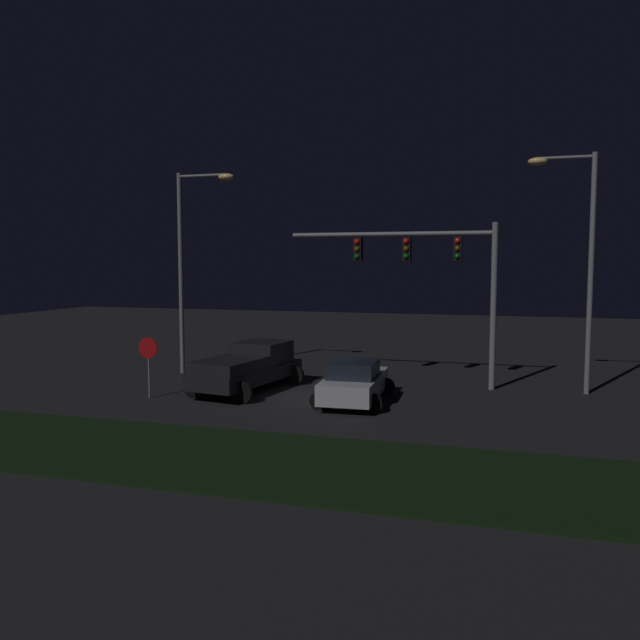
{
  "coord_description": "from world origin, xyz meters",
  "views": [
    {
      "loc": [
        6.62,
        -22.4,
        4.93
      ],
      "look_at": [
        -0.1,
        0.02,
        2.86
      ],
      "focal_mm": 36.07,
      "sensor_mm": 36.0,
      "label": 1
    }
  ],
  "objects_px": {
    "street_lamp_right": "(579,246)",
    "pickup_truck": "(249,365)",
    "street_lamp_left": "(191,250)",
    "stop_sign": "(148,356)",
    "traffic_signal_gantry": "(431,264)",
    "car_sedan": "(354,382)"
  },
  "relations": [
    {
      "from": "pickup_truck",
      "to": "stop_sign",
      "type": "height_order",
      "value": "stop_sign"
    },
    {
      "from": "pickup_truck",
      "to": "street_lamp_right",
      "type": "distance_m",
      "value": 13.26
    },
    {
      "from": "street_lamp_left",
      "to": "traffic_signal_gantry",
      "type": "bearing_deg",
      "value": 0.28
    },
    {
      "from": "street_lamp_right",
      "to": "car_sedan",
      "type": "bearing_deg",
      "value": -152.32
    },
    {
      "from": "street_lamp_right",
      "to": "stop_sign",
      "type": "distance_m",
      "value": 16.47
    },
    {
      "from": "pickup_truck",
      "to": "traffic_signal_gantry",
      "type": "bearing_deg",
      "value": -57.32
    },
    {
      "from": "pickup_truck",
      "to": "street_lamp_right",
      "type": "relative_size",
      "value": 0.63
    },
    {
      "from": "street_lamp_right",
      "to": "pickup_truck",
      "type": "bearing_deg",
      "value": -165.86
    },
    {
      "from": "pickup_truck",
      "to": "street_lamp_left",
      "type": "bearing_deg",
      "value": 63.47
    },
    {
      "from": "traffic_signal_gantry",
      "to": "street_lamp_left",
      "type": "xyz_separation_m",
      "value": [
        -10.52,
        -0.05,
        0.63
      ]
    },
    {
      "from": "pickup_truck",
      "to": "traffic_signal_gantry",
      "type": "relative_size",
      "value": 0.68
    },
    {
      "from": "pickup_truck",
      "to": "street_lamp_right",
      "type": "xyz_separation_m",
      "value": [
        12.06,
        3.04,
        4.58
      ]
    },
    {
      "from": "street_lamp_left",
      "to": "stop_sign",
      "type": "height_order",
      "value": "street_lamp_left"
    },
    {
      "from": "street_lamp_left",
      "to": "street_lamp_right",
      "type": "distance_m",
      "value": 15.99
    },
    {
      "from": "street_lamp_left",
      "to": "stop_sign",
      "type": "xyz_separation_m",
      "value": [
        0.97,
        -5.19,
        -3.97
      ]
    },
    {
      "from": "street_lamp_right",
      "to": "stop_sign",
      "type": "xyz_separation_m",
      "value": [
        -15.03,
        -5.41,
        -4.01
      ]
    },
    {
      "from": "street_lamp_right",
      "to": "street_lamp_left",
      "type": "bearing_deg",
      "value": -179.21
    },
    {
      "from": "street_lamp_left",
      "to": "stop_sign",
      "type": "bearing_deg",
      "value": -79.47
    },
    {
      "from": "car_sedan",
      "to": "stop_sign",
      "type": "height_order",
      "value": "stop_sign"
    },
    {
      "from": "traffic_signal_gantry",
      "to": "street_lamp_right",
      "type": "bearing_deg",
      "value": 1.76
    },
    {
      "from": "car_sedan",
      "to": "street_lamp_right",
      "type": "distance_m",
      "value": 9.88
    },
    {
      "from": "street_lamp_left",
      "to": "stop_sign",
      "type": "distance_m",
      "value": 6.61
    }
  ]
}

